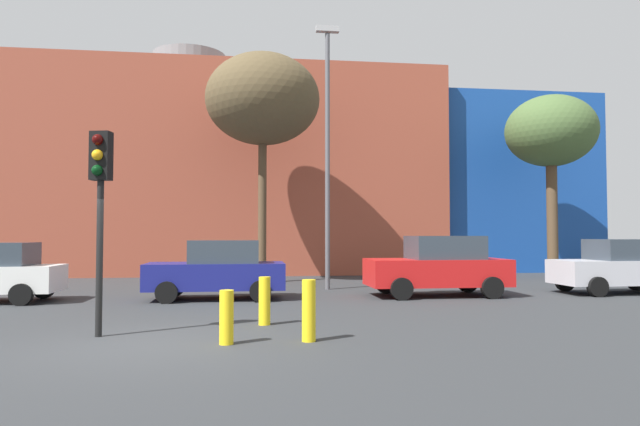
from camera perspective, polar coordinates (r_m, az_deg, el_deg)
ground_plane at (r=10.15m, az=-17.70°, el=-12.62°), size 200.00×200.00×0.00m
building_backdrop at (r=31.95m, az=-13.21°, el=3.16°), size 42.11×12.95×11.88m
parked_car_2 at (r=16.48m, az=-10.33°, el=-5.70°), size 3.91×1.92×1.70m
parked_car_3 at (r=17.43m, az=11.97°, el=-5.30°), size 4.20×2.06×1.82m
parked_car_4 at (r=20.20m, az=28.15°, el=-4.81°), size 3.96×1.94×1.71m
traffic_light_island at (r=11.04m, az=-21.46°, el=2.66°), size 0.40×0.39×3.75m
bare_tree_0 at (r=26.41m, az=22.42°, el=7.53°), size 3.84×3.84×7.88m
bare_tree_1 at (r=22.53m, az=-5.85°, el=11.34°), size 4.47×4.47×8.96m
bollard_yellow_0 at (r=9.76m, az=-9.48°, el=-10.41°), size 0.24×0.24×0.91m
bollard_yellow_1 at (r=9.89m, az=-1.15°, el=-9.88°), size 0.24×0.24×1.07m
bollard_yellow_2 at (r=11.72m, az=-5.66°, el=-8.88°), size 0.24×0.24×0.98m
street_lamp at (r=19.37m, az=0.76°, el=7.33°), size 0.80×0.24×9.06m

